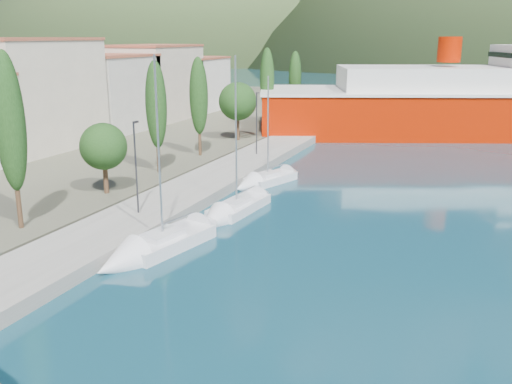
% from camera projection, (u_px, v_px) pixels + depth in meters
% --- Properties ---
extents(ground, '(1400.00, 1400.00, 0.00)m').
position_uv_depth(ground, '(432.00, 92.00, 128.33)').
color(ground, '#133F4F').
extents(quay, '(5.00, 88.00, 0.80)m').
position_uv_depth(quay, '(210.00, 182.00, 47.39)').
color(quay, gray).
rests_on(quay, ground).
extents(town_buildings, '(9.20, 69.20, 11.30)m').
position_uv_depth(town_buildings, '(69.00, 96.00, 64.08)').
color(town_buildings, beige).
rests_on(town_buildings, land_strip).
extents(tree_row, '(4.26, 63.66, 10.72)m').
position_uv_depth(tree_row, '(194.00, 105.00, 54.27)').
color(tree_row, '#47301E').
rests_on(tree_row, land_strip).
extents(lamp_posts, '(0.15, 44.39, 6.06)m').
position_uv_depth(lamp_posts, '(131.00, 166.00, 36.46)').
color(lamp_posts, '#2D2D33').
rests_on(lamp_posts, quay).
extents(sailboat_near, '(4.19, 8.80, 12.16)m').
position_uv_depth(sailboat_near, '(143.00, 253.00, 32.07)').
color(sailboat_near, silver).
rests_on(sailboat_near, ground).
extents(sailboat_mid, '(2.88, 8.32, 11.74)m').
position_uv_depth(sailboat_mid, '(225.00, 214.00, 39.12)').
color(sailboat_mid, silver).
rests_on(sailboat_mid, ground).
extents(sailboat_far, '(4.26, 7.02, 9.84)m').
position_uv_depth(sailboat_far, '(258.00, 183.00, 47.58)').
color(sailboat_far, silver).
rests_on(sailboat_far, ground).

